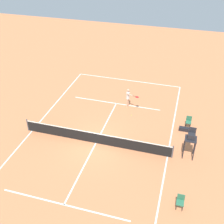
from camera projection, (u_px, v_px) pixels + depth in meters
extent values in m
plane|color=#D37A4C|center=(96.00, 143.00, 21.30)|extent=(60.00, 60.00, 0.00)
cube|color=white|center=(128.00, 80.00, 29.76)|extent=(10.82, 0.10, 0.01)
cube|color=white|center=(167.00, 157.00, 20.05)|extent=(0.10, 21.28, 0.01)
cube|color=white|center=(32.00, 131.00, 22.54)|extent=(0.10, 21.28, 0.01)
cube|color=white|center=(116.00, 103.00, 25.95)|extent=(8.11, 0.10, 0.01)
cube|color=white|center=(64.00, 205.00, 16.64)|extent=(8.11, 0.10, 0.01)
cube|color=white|center=(96.00, 143.00, 21.30)|extent=(0.10, 11.70, 0.01)
cylinder|color=#4C4C51|center=(173.00, 152.00, 19.68)|extent=(0.10, 0.10, 1.07)
cylinder|color=#4C4C51|center=(28.00, 125.00, 22.31)|extent=(0.10, 0.10, 1.07)
cube|color=black|center=(96.00, 138.00, 21.04)|extent=(11.42, 0.03, 0.91)
cube|color=white|center=(95.00, 133.00, 20.78)|extent=(11.42, 0.04, 0.06)
cylinder|color=#D8A884|center=(128.00, 102.00, 25.34)|extent=(0.12, 0.12, 0.85)
cylinder|color=#D8A884|center=(127.00, 103.00, 25.20)|extent=(0.12, 0.12, 0.85)
cylinder|color=white|center=(128.00, 95.00, 24.84)|extent=(0.28, 0.28, 0.67)
sphere|color=#D8A884|center=(128.00, 90.00, 24.55)|extent=(0.24, 0.24, 0.24)
cylinder|color=#D8A884|center=(129.00, 94.00, 24.95)|extent=(0.09, 0.09, 0.59)
cylinder|color=#D8A884|center=(130.00, 95.00, 24.44)|extent=(0.59, 0.26, 0.09)
cylinder|color=black|center=(134.00, 96.00, 24.24)|extent=(0.26, 0.11, 0.04)
ellipsoid|color=red|center=(137.00, 97.00, 24.11)|extent=(0.39, 0.36, 0.04)
sphere|color=#CCE033|center=(131.00, 115.00, 24.32)|extent=(0.07, 0.07, 0.07)
cylinder|color=#232328|center=(194.00, 152.00, 19.32)|extent=(0.07, 0.07, 1.55)
cylinder|color=#232328|center=(184.00, 150.00, 19.49)|extent=(0.07, 0.07, 1.55)
cylinder|color=#232328|center=(194.00, 145.00, 19.88)|extent=(0.07, 0.07, 1.55)
cylinder|color=#232328|center=(184.00, 144.00, 20.04)|extent=(0.07, 0.07, 1.55)
cube|color=#232328|center=(191.00, 139.00, 19.23)|extent=(0.80, 0.80, 0.06)
cube|color=#232328|center=(191.00, 136.00, 19.10)|extent=(0.50, 0.44, 0.40)
cube|color=#232328|center=(192.00, 130.00, 19.07)|extent=(0.50, 0.06, 0.50)
cylinder|color=#262626|center=(182.00, 209.00, 16.13)|extent=(0.04, 0.04, 0.45)
cylinder|color=#262626|center=(176.00, 207.00, 16.22)|extent=(0.04, 0.04, 0.45)
cylinder|color=#262626|center=(183.00, 204.00, 16.41)|extent=(0.04, 0.04, 0.45)
cylinder|color=#262626|center=(177.00, 203.00, 16.50)|extent=(0.04, 0.04, 0.45)
cube|color=#2D6B4C|center=(180.00, 203.00, 16.17)|extent=(0.44, 0.44, 0.06)
cube|color=#2D6B4C|center=(181.00, 197.00, 16.21)|extent=(0.44, 0.04, 0.44)
cylinder|color=#262626|center=(190.00, 126.00, 22.66)|extent=(0.04, 0.04, 0.45)
cylinder|color=#262626|center=(186.00, 126.00, 22.74)|extent=(0.04, 0.04, 0.45)
cylinder|color=#262626|center=(190.00, 124.00, 22.94)|extent=(0.04, 0.04, 0.45)
cylinder|color=#262626|center=(186.00, 123.00, 23.02)|extent=(0.04, 0.04, 0.45)
cube|color=#2D6B4C|center=(188.00, 122.00, 22.70)|extent=(0.44, 0.44, 0.06)
cube|color=#2D6B4C|center=(189.00, 118.00, 22.73)|extent=(0.44, 0.04, 0.44)
cube|color=black|center=(184.00, 129.00, 22.49)|extent=(0.76, 0.32, 0.30)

